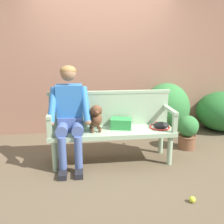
% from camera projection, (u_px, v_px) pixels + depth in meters
% --- Properties ---
extents(ground_plane, '(40.00, 40.00, 0.00)m').
position_uv_depth(ground_plane, '(112.00, 161.00, 3.52)').
color(ground_plane, brown).
extents(brick_garden_fence, '(8.00, 0.30, 2.79)m').
position_uv_depth(brick_garden_fence, '(102.00, 57.00, 4.57)').
color(brick_garden_fence, '#936651').
rests_on(brick_garden_fence, ground).
extents(hedge_bush_mid_right, '(0.78, 0.72, 0.76)m').
position_uv_depth(hedge_bush_mid_right, '(160.00, 113.00, 4.63)').
color(hedge_bush_mid_right, '#194C1E').
rests_on(hedge_bush_mid_right, ground).
extents(hedge_bush_far_left, '(0.96, 0.93, 0.75)m').
position_uv_depth(hedge_bush_far_left, '(222.00, 111.00, 4.74)').
color(hedge_bush_far_left, '#286B2D').
rests_on(hedge_bush_far_left, ground).
extents(hedge_bush_mid_left, '(0.85, 0.83, 0.93)m').
position_uv_depth(hedge_bush_mid_left, '(166.00, 108.00, 4.61)').
color(hedge_bush_mid_left, '#337538').
rests_on(hedge_bush_mid_left, ground).
extents(garden_bench, '(1.70, 0.50, 0.47)m').
position_uv_depth(garden_bench, '(112.00, 134.00, 3.41)').
color(garden_bench, '#9EB793').
rests_on(garden_bench, ground).
extents(bench_backrest, '(1.74, 0.06, 0.50)m').
position_uv_depth(bench_backrest, '(110.00, 108.00, 3.55)').
color(bench_backrest, '#9EB793').
rests_on(bench_backrest, garden_bench).
extents(bench_armrest_left_end, '(0.06, 0.50, 0.28)m').
position_uv_depth(bench_armrest_left_end, '(50.00, 119.00, 3.16)').
color(bench_armrest_left_end, '#9EB793').
rests_on(bench_armrest_left_end, garden_bench).
extents(bench_armrest_right_end, '(0.06, 0.50, 0.28)m').
position_uv_depth(bench_armrest_right_end, '(172.00, 115.00, 3.36)').
color(bench_armrest_right_end, '#9EB793').
rests_on(bench_armrest_right_end, garden_bench).
extents(person_seated, '(0.56, 0.65, 1.34)m').
position_uv_depth(person_seated, '(70.00, 112.00, 3.25)').
color(person_seated, black).
rests_on(person_seated, ground).
extents(dog_on_bench, '(0.20, 0.39, 0.38)m').
position_uv_depth(dog_on_bench, '(95.00, 118.00, 3.28)').
color(dog_on_bench, brown).
rests_on(dog_on_bench, garden_bench).
extents(tennis_racket, '(0.30, 0.57, 0.03)m').
position_uv_depth(tennis_racket, '(159.00, 127.00, 3.50)').
color(tennis_racket, red).
rests_on(tennis_racket, garden_bench).
extents(baseball_glove, '(0.23, 0.19, 0.09)m').
position_uv_depth(baseball_glove, '(161.00, 125.00, 3.44)').
color(baseball_glove, black).
rests_on(baseball_glove, garden_bench).
extents(sports_bag, '(0.32, 0.26, 0.14)m').
position_uv_depth(sports_bag, '(121.00, 123.00, 3.44)').
color(sports_bag, '#2D8E42').
rests_on(sports_bag, garden_bench).
extents(tennis_ball, '(0.07, 0.07, 0.07)m').
position_uv_depth(tennis_ball, '(192.00, 199.00, 2.57)').
color(tennis_ball, '#CCDB33').
rests_on(tennis_ball, ground).
extents(potted_plant, '(0.33, 0.33, 0.54)m').
position_uv_depth(potted_plant, '(188.00, 131.00, 3.89)').
color(potted_plant, brown).
rests_on(potted_plant, ground).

